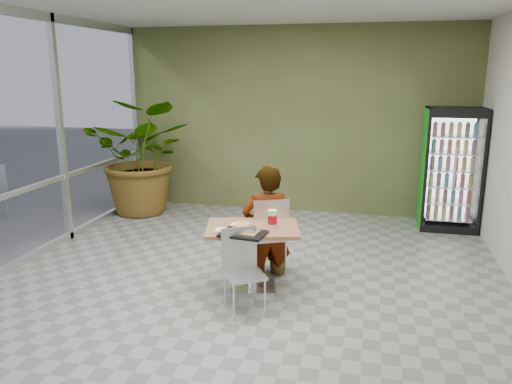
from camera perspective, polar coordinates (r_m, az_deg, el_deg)
ground at (r=5.79m, az=-1.28°, el=-11.18°), size 7.00×7.00×0.00m
room_envelope at (r=5.32m, az=-1.38°, el=4.66°), size 6.00×7.00×3.20m
storefront_frame at (r=6.73m, az=-27.04°, el=5.06°), size 0.10×7.00×3.20m
dining_table at (r=5.62m, az=-0.41°, el=-6.05°), size 1.15×0.93×0.75m
chair_far at (r=6.02m, az=1.55°, el=-4.39°), size 0.57×0.58×0.97m
chair_near at (r=5.20m, az=-1.64°, el=-8.09°), size 0.53×0.53×0.86m
seated_woman at (r=6.08m, az=1.22°, el=-4.63°), size 0.72×0.62×1.65m
pizza_plate at (r=5.58m, az=-1.67°, el=-3.73°), size 0.33×0.25×0.03m
soda_cup at (r=5.53m, az=1.88°, el=-3.06°), size 0.11×0.11×0.19m
napkin_stack at (r=5.41m, az=-3.86°, el=-4.37°), size 0.17×0.17×0.02m
cafeteria_tray at (r=5.27m, az=-1.47°, el=-4.79°), size 0.50×0.39×0.03m
beverage_fridge at (r=8.33m, az=21.38°, el=2.43°), size 0.87×0.67×1.90m
potted_plant at (r=8.86m, az=-12.73°, el=3.96°), size 1.91×1.69×1.99m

